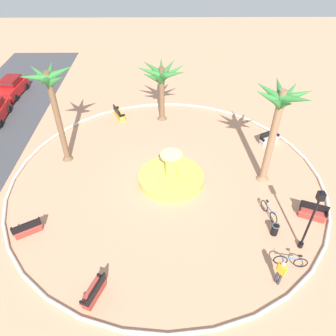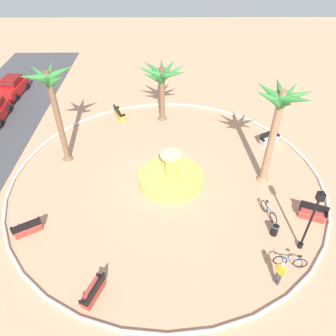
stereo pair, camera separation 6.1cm
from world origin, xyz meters
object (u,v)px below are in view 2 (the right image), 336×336
at_px(bench_southwest, 269,140).
at_px(bicycle_red_frame, 269,211).
at_px(lamppost, 312,216).
at_px(person_cyclist_photo, 280,272).
at_px(fountain, 171,177).
at_px(palm_tree_near_fountain, 279,112).
at_px(parked_car_rightmost, 12,87).
at_px(bench_north, 94,292).
at_px(bench_west, 119,114).
at_px(palm_tree_by_curb, 52,93).
at_px(bicycle_by_lamppost, 290,262).
at_px(palm_tree_mid_plaza, 162,78).
at_px(bench_southeast, 312,214).
at_px(trash_bin, 275,230).
at_px(bench_east, 28,229).

distance_m(bench_southwest, bicycle_red_frame, 7.83).
xyz_separation_m(lamppost, person_cyclist_photo, (-2.16, 1.88, -1.54)).
bearing_deg(bench_southwest, fountain, 119.28).
bearing_deg(palm_tree_near_fountain, parked_car_rightmost, 59.38).
xyz_separation_m(fountain, bicycle_red_frame, (-3.28, -5.78, 0.07)).
bearing_deg(bench_north, bench_west, 2.08).
height_order(palm_tree_by_curb, bicycle_by_lamppost, palm_tree_by_curb).
bearing_deg(bench_southwest, palm_tree_mid_plaza, 65.57).
bearing_deg(person_cyclist_photo, bicycle_by_lamppost, -43.70).
bearing_deg(bench_southeast, bench_southwest, 4.81).
bearing_deg(bench_west, lamppost, -140.52).
relative_size(palm_tree_near_fountain, trash_bin, 9.37).
height_order(palm_tree_near_fountain, person_cyclist_photo, palm_tree_near_fountain).
height_order(fountain, palm_tree_near_fountain, palm_tree_near_fountain).
bearing_deg(bicycle_red_frame, bench_southeast, -93.81).
bearing_deg(fountain, bench_east, 118.64).
distance_m(palm_tree_near_fountain, bench_southwest, 6.63).
relative_size(bench_southwest, lamppost, 0.39).
bearing_deg(bench_east, bench_southeast, -86.44).
relative_size(bench_east, person_cyclist_photo, 0.97).
xyz_separation_m(palm_tree_near_fountain, bicycle_red_frame, (-3.34, 0.46, -4.84)).
xyz_separation_m(bench_west, person_cyclist_photo, (-15.99, -9.51, 0.59)).
xyz_separation_m(palm_tree_mid_plaza, bicycle_by_lamppost, (-14.87, -6.70, -3.40)).
relative_size(palm_tree_near_fountain, bench_west, 4.13).
relative_size(trash_bin, parked_car_rightmost, 0.18).
height_order(lamppost, person_cyclist_photo, lamppost).
bearing_deg(bench_east, bicycle_red_frame, -85.09).
height_order(palm_tree_mid_plaza, bench_west, palm_tree_mid_plaza).
distance_m(palm_tree_mid_plaza, bicycle_red_frame, 13.52).
height_order(palm_tree_mid_plaza, bench_southwest, palm_tree_mid_plaza).
bearing_deg(bicycle_by_lamppost, palm_tree_by_curb, 55.97).
distance_m(fountain, parked_car_rightmost, 19.88).
distance_m(bench_southeast, bench_southwest, 7.79).
xyz_separation_m(bench_west, lamppost, (-13.83, -11.39, 2.13)).
xyz_separation_m(palm_tree_mid_plaza, bench_north, (-16.49, 3.12, -3.43)).
xyz_separation_m(fountain, palm_tree_near_fountain, (0.06, -6.23, 4.91)).
height_order(bench_southeast, person_cyclist_photo, person_cyclist_photo).
relative_size(palm_tree_near_fountain, bicycle_by_lamppost, 4.01).
distance_m(bench_east, parked_car_rightmost, 18.63).
height_order(fountain, bench_east, fountain).
bearing_deg(bench_southwest, bench_southeast, -175.19).
bearing_deg(trash_bin, palm_tree_by_curb, 62.01).
relative_size(palm_tree_near_fountain, bench_southwest, 4.14).
bearing_deg(bench_southwest, palm_tree_near_fountain, 161.09).
distance_m(lamppost, bicycle_red_frame, 3.33).
relative_size(bench_west, bench_southwest, 1.00).
bearing_deg(person_cyclist_photo, bench_west, 30.75).
relative_size(bench_west, bench_southeast, 0.99).
bearing_deg(bench_east, bicycle_by_lamppost, -99.10).
bearing_deg(palm_tree_by_curb, palm_tree_mid_plaza, -50.60).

